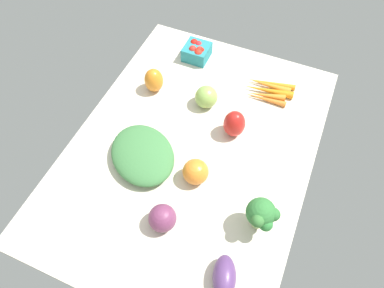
{
  "coord_description": "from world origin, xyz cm",
  "views": [
    {
      "loc": [
        58.94,
        25.21,
        99.65
      ],
      "look_at": [
        0.0,
        0.0,
        4.0
      ],
      "focal_mm": 33.42,
      "sensor_mm": 36.0,
      "label": 1
    }
  ],
  "objects_px": {
    "eggplant": "(224,277)",
    "heirloom_tomato_orange": "(196,172)",
    "berry_basket": "(197,51)",
    "broccoli_head": "(262,214)",
    "bell_pepper_red": "(234,124)",
    "bell_pepper_orange": "(154,80)",
    "leafy_greens_clump": "(143,154)",
    "red_onion_near_basket": "(162,218)",
    "heirloom_tomato_green": "(206,97)",
    "carrot_bunch": "(268,90)"
  },
  "relations": [
    {
      "from": "eggplant",
      "to": "heirloom_tomato_orange",
      "type": "bearing_deg",
      "value": 18.72
    },
    {
      "from": "heirloom_tomato_orange",
      "to": "berry_basket",
      "type": "xyz_separation_m",
      "value": [
        -0.5,
        -0.2,
        -0.01
      ]
    },
    {
      "from": "heirloom_tomato_orange",
      "to": "broccoli_head",
      "type": "bearing_deg",
      "value": 72.07
    },
    {
      "from": "broccoli_head",
      "to": "bell_pepper_red",
      "type": "height_order",
      "value": "broccoli_head"
    },
    {
      "from": "broccoli_head",
      "to": "bell_pepper_orange",
      "type": "xyz_separation_m",
      "value": [
        -0.35,
        -0.5,
        -0.03
      ]
    },
    {
      "from": "leafy_greens_clump",
      "to": "red_onion_near_basket",
      "type": "distance_m",
      "value": 0.23
    },
    {
      "from": "red_onion_near_basket",
      "to": "heirloom_tomato_green",
      "type": "bearing_deg",
      "value": -173.34
    },
    {
      "from": "red_onion_near_basket",
      "to": "eggplant",
      "type": "distance_m",
      "value": 0.23
    },
    {
      "from": "leafy_greens_clump",
      "to": "carrot_bunch",
      "type": "height_order",
      "value": "leafy_greens_clump"
    },
    {
      "from": "berry_basket",
      "to": "eggplant",
      "type": "height_order",
      "value": "berry_basket"
    },
    {
      "from": "bell_pepper_orange",
      "to": "berry_basket",
      "type": "bearing_deg",
      "value": 160.23
    },
    {
      "from": "red_onion_near_basket",
      "to": "heirloom_tomato_orange",
      "type": "bearing_deg",
      "value": 170.85
    },
    {
      "from": "broccoli_head",
      "to": "red_onion_near_basket",
      "type": "height_order",
      "value": "broccoli_head"
    },
    {
      "from": "bell_pepper_red",
      "to": "carrot_bunch",
      "type": "height_order",
      "value": "bell_pepper_red"
    },
    {
      "from": "heirloom_tomato_orange",
      "to": "bell_pepper_red",
      "type": "height_order",
      "value": "bell_pepper_red"
    },
    {
      "from": "red_onion_near_basket",
      "to": "heirloom_tomato_green",
      "type": "xyz_separation_m",
      "value": [
        -0.46,
        -0.05,
        -0.0
      ]
    },
    {
      "from": "leafy_greens_clump",
      "to": "berry_basket",
      "type": "relative_size",
      "value": 2.54
    },
    {
      "from": "bell_pepper_red",
      "to": "heirloom_tomato_orange",
      "type": "bearing_deg",
      "value": -13.19
    },
    {
      "from": "leafy_greens_clump",
      "to": "heirloom_tomato_green",
      "type": "distance_m",
      "value": 0.31
    },
    {
      "from": "bell_pepper_red",
      "to": "bell_pepper_orange",
      "type": "xyz_separation_m",
      "value": [
        -0.07,
        -0.33,
        -0.0
      ]
    },
    {
      "from": "red_onion_near_basket",
      "to": "bell_pepper_orange",
      "type": "height_order",
      "value": "bell_pepper_orange"
    },
    {
      "from": "carrot_bunch",
      "to": "bell_pepper_orange",
      "type": "xyz_separation_m",
      "value": [
        0.15,
        -0.39,
        0.03
      ]
    },
    {
      "from": "leafy_greens_clump",
      "to": "bell_pepper_red",
      "type": "relative_size",
      "value": 2.35
    },
    {
      "from": "heirloom_tomato_orange",
      "to": "carrot_bunch",
      "type": "bearing_deg",
      "value": 166.23
    },
    {
      "from": "red_onion_near_basket",
      "to": "berry_basket",
      "type": "relative_size",
      "value": 0.85
    },
    {
      "from": "bell_pepper_red",
      "to": "bell_pepper_orange",
      "type": "bearing_deg",
      "value": -102.6
    },
    {
      "from": "bell_pepper_red",
      "to": "heirloom_tomato_green",
      "type": "bearing_deg",
      "value": -121.71
    },
    {
      "from": "carrot_bunch",
      "to": "eggplant",
      "type": "height_order",
      "value": "eggplant"
    },
    {
      "from": "bell_pepper_red",
      "to": "carrot_bunch",
      "type": "xyz_separation_m",
      "value": [
        -0.22,
        0.06,
        -0.04
      ]
    },
    {
      "from": "red_onion_near_basket",
      "to": "bell_pepper_orange",
      "type": "xyz_separation_m",
      "value": [
        -0.45,
        -0.25,
        0.01
      ]
    },
    {
      "from": "red_onion_near_basket",
      "to": "berry_basket",
      "type": "xyz_separation_m",
      "value": [
        -0.67,
        -0.18,
        -0.01
      ]
    },
    {
      "from": "red_onion_near_basket",
      "to": "eggplant",
      "type": "height_order",
      "value": "red_onion_near_basket"
    },
    {
      "from": "heirloom_tomato_green",
      "to": "bell_pepper_orange",
      "type": "relative_size",
      "value": 0.84
    },
    {
      "from": "leafy_greens_clump",
      "to": "heirloom_tomato_orange",
      "type": "bearing_deg",
      "value": 90.95
    },
    {
      "from": "heirloom_tomato_orange",
      "to": "berry_basket",
      "type": "distance_m",
      "value": 0.54
    },
    {
      "from": "heirloom_tomato_orange",
      "to": "carrot_bunch",
      "type": "distance_m",
      "value": 0.44
    },
    {
      "from": "berry_basket",
      "to": "bell_pepper_orange",
      "type": "distance_m",
      "value": 0.23
    },
    {
      "from": "carrot_bunch",
      "to": "eggplant",
      "type": "relative_size",
      "value": 1.61
    },
    {
      "from": "heirloom_tomato_green",
      "to": "bell_pepper_orange",
      "type": "distance_m",
      "value": 0.2
    },
    {
      "from": "red_onion_near_basket",
      "to": "bell_pepper_red",
      "type": "height_order",
      "value": "bell_pepper_red"
    },
    {
      "from": "broccoli_head",
      "to": "heirloom_tomato_orange",
      "type": "distance_m",
      "value": 0.24
    },
    {
      "from": "red_onion_near_basket",
      "to": "bell_pepper_red",
      "type": "distance_m",
      "value": 0.39
    },
    {
      "from": "bell_pepper_red",
      "to": "bell_pepper_orange",
      "type": "relative_size",
      "value": 1.08
    },
    {
      "from": "eggplant",
      "to": "broccoli_head",
      "type": "bearing_deg",
      "value": -29.5
    },
    {
      "from": "berry_basket",
      "to": "carrot_bunch",
      "type": "distance_m",
      "value": 0.32
    },
    {
      "from": "leafy_greens_clump",
      "to": "berry_basket",
      "type": "xyz_separation_m",
      "value": [
        -0.5,
        -0.02,
        0.0
      ]
    },
    {
      "from": "bell_pepper_orange",
      "to": "heirloom_tomato_green",
      "type": "bearing_deg",
      "value": 91.98
    },
    {
      "from": "heirloom_tomato_green",
      "to": "leafy_greens_clump",
      "type": "bearing_deg",
      "value": -18.47
    },
    {
      "from": "leafy_greens_clump",
      "to": "bell_pepper_orange",
      "type": "bearing_deg",
      "value": -160.41
    },
    {
      "from": "bell_pepper_orange",
      "to": "leafy_greens_clump",
      "type": "bearing_deg",
      "value": 19.59
    }
  ]
}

